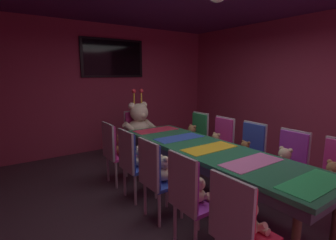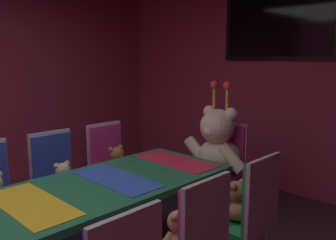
{
  "view_description": "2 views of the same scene",
  "coord_description": "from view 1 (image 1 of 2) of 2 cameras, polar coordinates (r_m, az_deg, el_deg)",
  "views": [
    {
      "loc": [
        -2.31,
        -2.34,
        1.72
      ],
      "look_at": [
        0.24,
        1.32,
        0.9
      ],
      "focal_mm": 27.14,
      "sensor_mm": 36.0,
      "label": 1
    },
    {
      "loc": [
        2.08,
        -0.9,
        1.64
      ],
      "look_at": [
        -0.09,
        1.32,
        1.11
      ],
      "focal_mm": 37.74,
      "sensor_mm": 36.0,
      "label": 2
    }
  ],
  "objects": [
    {
      "name": "teddy_right_0",
      "position": [
        3.43,
        33.04,
        -10.58
      ],
      "size": [
        0.25,
        0.33,
        0.31
      ],
      "rotation": [
        0.0,
        0.0,
        3.14
      ],
      "color": "#9E7247",
      "rests_on": "chair_right_0"
    },
    {
      "name": "chair_right_2",
      "position": [
        4.11,
        18.1,
        -5.96
      ],
      "size": [
        0.42,
        0.41,
        0.98
      ],
      "rotation": [
        0.0,
        0.0,
        3.14
      ],
      "color": "#2D47B2",
      "rests_on": "ground_plane"
    },
    {
      "name": "king_teddy_bear",
      "position": [
        4.96,
        -6.42,
        -0.69
      ],
      "size": [
        0.75,
        0.58,
        0.97
      ],
      "rotation": [
        0.0,
        0.0,
        -1.57
      ],
      "color": "beige",
      "rests_on": "throne_chair"
    },
    {
      "name": "chair_left_1",
      "position": [
        2.54,
        4.54,
        -15.87
      ],
      "size": [
        0.42,
        0.41,
        0.98
      ],
      "color": "purple",
      "rests_on": "ground_plane"
    },
    {
      "name": "teddy_left_1",
      "position": [
        2.64,
        7.01,
        -15.55
      ],
      "size": [
        0.21,
        0.27,
        0.26
      ],
      "color": "beige",
      "rests_on": "chair_left_1"
    },
    {
      "name": "chair_left_3",
      "position": [
        3.49,
        -8.21,
        -8.48
      ],
      "size": [
        0.42,
        0.41,
        0.98
      ],
      "color": "#2D47B2",
      "rests_on": "ground_plane"
    },
    {
      "name": "teddy_left_3",
      "position": [
        3.56,
        -6.12,
        -8.38
      ],
      "size": [
        0.23,
        0.29,
        0.28
      ],
      "color": "beige",
      "rests_on": "chair_left_3"
    },
    {
      "name": "teddy_right_3",
      "position": [
        4.37,
        10.59,
        -4.91
      ],
      "size": [
        0.23,
        0.29,
        0.28
      ],
      "rotation": [
        0.0,
        0.0,
        3.14
      ],
      "color": "tan",
      "rests_on": "chair_right_3"
    },
    {
      "name": "ground_plane",
      "position": [
        3.72,
        9.0,
        -17.28
      ],
      "size": [
        7.9,
        7.9,
        0.0
      ],
      "primitive_type": "plane",
      "color": "#3F2D38"
    },
    {
      "name": "teddy_right_1",
      "position": [
        3.65,
        24.6,
        -8.47
      ],
      "size": [
        0.27,
        0.34,
        0.32
      ],
      "rotation": [
        0.0,
        0.0,
        3.14
      ],
      "color": "beige",
      "rests_on": "chair_right_1"
    },
    {
      "name": "chair_right_1",
      "position": [
        3.78,
        25.75,
        -7.97
      ],
      "size": [
        0.42,
        0.41,
        0.98
      ],
      "rotation": [
        0.0,
        0.0,
        3.14
      ],
      "color": "purple",
      "rests_on": "ground_plane"
    },
    {
      "name": "banquet_table",
      "position": [
        3.46,
        9.31,
        -7.61
      ],
      "size": [
        0.9,
        3.14,
        0.75
      ],
      "color": "#26724C",
      "rests_on": "ground_plane"
    },
    {
      "name": "teddy_left_4",
      "position": [
        4.07,
        -10.3,
        -5.81
      ],
      "size": [
        0.26,
        0.33,
        0.31
      ],
      "color": "olive",
      "rests_on": "chair_left_4"
    },
    {
      "name": "teddy_right_2",
      "position": [
        4.01,
        16.84,
        -6.65
      ],
      "size": [
        0.22,
        0.29,
        0.27
      ],
      "rotation": [
        0.0,
        0.0,
        3.14
      ],
      "color": "brown",
      "rests_on": "chair_right_2"
    },
    {
      "name": "teddy_left_0",
      "position": [
        2.25,
        17.65,
        -20.39
      ],
      "size": [
        0.24,
        0.31,
        0.3
      ],
      "color": "beige",
      "rests_on": "chair_left_0"
    },
    {
      "name": "chair_left_2",
      "position": [
        2.99,
        -3.11,
        -11.65
      ],
      "size": [
        0.42,
        0.41,
        0.98
      ],
      "color": "#2D47B2",
      "rests_on": "ground_plane"
    },
    {
      "name": "chair_right_3",
      "position": [
        4.46,
        11.9,
        -4.37
      ],
      "size": [
        0.42,
        0.41,
        0.98
      ],
      "rotation": [
        0.0,
        0.0,
        3.14
      ],
      "color": "#CC338C",
      "rests_on": "ground_plane"
    },
    {
      "name": "chair_right_4",
      "position": [
        4.9,
        6.62,
        -2.89
      ],
      "size": [
        0.42,
        0.41,
        0.98
      ],
      "rotation": [
        0.0,
        0.0,
        3.14
      ],
      "color": "#268C4C",
      "rests_on": "ground_plane"
    },
    {
      "name": "throne_chair",
      "position": [
        5.14,
        -7.31,
        -2.25
      ],
      "size": [
        0.41,
        0.42,
        0.98
      ],
      "rotation": [
        0.0,
        0.0,
        -1.57
      ],
      "color": "#CC338C",
      "rests_on": "ground_plane"
    },
    {
      "name": "teddy_right_4",
      "position": [
        4.8,
        5.32,
        -3.19
      ],
      "size": [
        0.25,
        0.33,
        0.31
      ],
      "rotation": [
        0.0,
        0.0,
        3.14
      ],
      "color": "#9E7247",
      "rests_on": "chair_right_4"
    },
    {
      "name": "wall_right",
      "position": [
        5.45,
        29.68,
        5.72
      ],
      "size": [
        0.12,
        6.4,
        2.8
      ],
      "primitive_type": "cube",
      "color": "#99334C",
      "rests_on": "ground_plane"
    },
    {
      "name": "wall_back",
      "position": [
        6.02,
        -12.35,
        7.17
      ],
      "size": [
        5.2,
        0.12,
        2.8
      ],
      "primitive_type": "cube",
      "color": "#99334C",
      "rests_on": "ground_plane"
    },
    {
      "name": "teddy_left_2",
      "position": [
        3.07,
        -0.75,
        -11.14
      ],
      "size": [
        0.26,
        0.33,
        0.31
      ],
      "color": "beige",
      "rests_on": "chair_left_2"
    },
    {
      "name": "chair_left_4",
      "position": [
        4.02,
        -12.2,
        -6.06
      ],
      "size": [
        0.42,
        0.41,
        0.98
      ],
      "color": "#CC338C",
      "rests_on": "ground_plane"
    },
    {
      "name": "wall_tv",
      "position": [
        5.93,
        -12.25,
        13.41
      ],
      "size": [
        1.45,
        0.06,
        0.84
      ],
      "color": "black"
    },
    {
      "name": "chair_left_0",
      "position": [
        2.15,
        15.14,
        -21.55
      ],
      "size": [
        0.42,
        0.41,
        0.98
      ],
      "color": "red",
      "rests_on": "ground_plane"
    }
  ]
}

